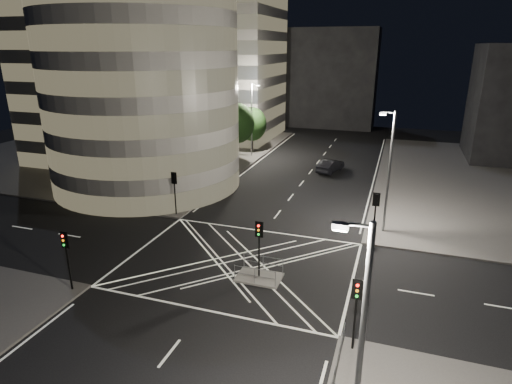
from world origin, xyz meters
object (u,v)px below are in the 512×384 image
(traffic_signal_nr, at_px, (356,302))
(street_lamp_left_near, at_px, (193,144))
(street_lamp_right_near, at_px, (358,356))
(traffic_signal_fl, at_px, (174,185))
(traffic_signal_fr, at_px, (376,208))
(street_lamp_left_far, at_px, (252,117))
(central_island, at_px, (259,277))
(traffic_signal_island, at_px, (259,239))
(street_lamp_right_far, at_px, (389,169))
(sedan, at_px, (330,165))
(traffic_signal_nl, at_px, (66,250))

(traffic_signal_nr, xyz_separation_m, street_lamp_left_near, (-18.24, 18.80, 2.63))
(street_lamp_right_near, bearing_deg, traffic_signal_nr, 95.04)
(traffic_signal_fl, distance_m, traffic_signal_fr, 17.60)
(traffic_signal_fl, relative_size, street_lamp_right_near, 0.40)
(street_lamp_left_near, bearing_deg, street_lamp_left_far, 90.00)
(central_island, height_order, street_lamp_right_near, street_lamp_right_near)
(traffic_signal_island, bearing_deg, traffic_signal_fl, 142.46)
(street_lamp_right_far, distance_m, sedan, 18.91)
(traffic_signal_fr, relative_size, street_lamp_left_far, 0.40)
(traffic_signal_fr, height_order, street_lamp_right_far, street_lamp_right_far)
(street_lamp_right_far, bearing_deg, traffic_signal_nr, -92.30)
(traffic_signal_fl, xyz_separation_m, street_lamp_left_near, (-0.64, 5.20, 2.63))
(sedan, bearing_deg, traffic_signal_nr, 116.91)
(traffic_signal_fr, xyz_separation_m, street_lamp_left_far, (-18.24, 23.20, 2.63))
(traffic_signal_island, bearing_deg, street_lamp_right_far, 54.70)
(traffic_signal_nr, xyz_separation_m, street_lamp_left_far, (-18.24, 36.80, 2.63))
(traffic_signal_nl, relative_size, traffic_signal_fr, 1.00)
(street_lamp_left_near, relative_size, street_lamp_left_far, 1.00)
(street_lamp_left_near, xyz_separation_m, street_lamp_right_far, (18.87, -3.00, 0.00))
(sedan, bearing_deg, street_lamp_right_near, 115.80)
(traffic_signal_nl, bearing_deg, central_island, 26.14)
(street_lamp_right_near, distance_m, sedan, 40.77)
(traffic_signal_fr, height_order, street_lamp_left_far, street_lamp_left_far)
(traffic_signal_nr, relative_size, street_lamp_right_near, 0.40)
(traffic_signal_fr, xyz_separation_m, street_lamp_left_near, (-18.24, 5.20, 2.63))
(traffic_signal_nl, distance_m, traffic_signal_fr, 22.24)
(street_lamp_left_far, xyz_separation_m, sedan, (11.73, -4.14, -4.74))
(street_lamp_right_far, bearing_deg, central_island, -125.30)
(traffic_signal_nr, height_order, street_lamp_right_near, street_lamp_right_near)
(central_island, height_order, traffic_signal_nr, traffic_signal_nr)
(traffic_signal_fr, relative_size, street_lamp_left_near, 0.40)
(street_lamp_right_near, xyz_separation_m, sedan, (-7.15, 39.86, -4.74))
(traffic_signal_nr, relative_size, street_lamp_left_far, 0.40)
(traffic_signal_island, relative_size, street_lamp_right_far, 0.40)
(central_island, xyz_separation_m, traffic_signal_nl, (-10.80, -5.30, 2.84))
(central_island, height_order, traffic_signal_fr, traffic_signal_fr)
(traffic_signal_nl, bearing_deg, traffic_signal_island, 26.14)
(traffic_signal_fr, relative_size, street_lamp_right_far, 0.40)
(street_lamp_right_far, bearing_deg, traffic_signal_fl, -173.12)
(street_lamp_left_near, bearing_deg, traffic_signal_nr, -45.87)
(central_island, distance_m, street_lamp_right_far, 13.98)
(traffic_signal_island, bearing_deg, central_island, 0.00)
(street_lamp_right_near, bearing_deg, street_lamp_left_near, 125.97)
(traffic_signal_island, height_order, street_lamp_left_far, street_lamp_left_far)
(central_island, relative_size, street_lamp_right_far, 0.30)
(sedan, bearing_deg, street_lamp_left_far, -3.82)
(traffic_signal_nl, bearing_deg, sedan, 71.24)
(central_island, height_order, traffic_signal_nl, traffic_signal_nl)
(traffic_signal_nl, distance_m, street_lamp_right_near, 19.78)
(traffic_signal_nl, height_order, street_lamp_left_near, street_lamp_left_near)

